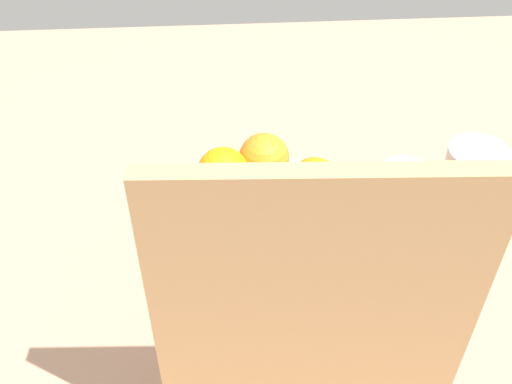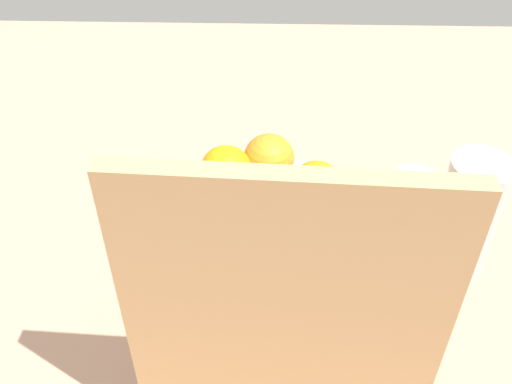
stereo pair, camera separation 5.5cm
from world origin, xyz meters
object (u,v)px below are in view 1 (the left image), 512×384
object	(u,v)px
banana_bunch	(253,207)
fruit_bowl	(256,226)
orange_center	(215,207)
orange_top_stack	(315,184)
jar_lid	(405,174)
orange_front_right	(223,173)
thermos_tumbler	(465,202)
orange_front_left	(264,158)
cutting_board	(313,327)
orange_back_right	(285,214)
orange_back_left	(249,234)

from	to	relation	value
banana_bunch	fruit_bowl	bearing A→B (deg)	-99.84
orange_center	orange_top_stack	world-z (taller)	same
orange_center	jar_lid	distance (cm)	34.19
orange_front_right	banana_bunch	world-z (taller)	banana_bunch
fruit_bowl	thermos_tumbler	world-z (taller)	thermos_tumbler
orange_front_left	banana_bunch	bearing A→B (deg)	78.36
cutting_board	orange_top_stack	bearing A→B (deg)	-96.55
orange_top_stack	jar_lid	xyz separation A→B (cm)	(-16.52, -10.38, -7.73)
orange_top_stack	jar_lid	size ratio (longest dim) A/B	0.97
orange_front_right	orange_back_right	size ratio (longest dim) A/B	1.00
fruit_bowl	orange_center	bearing A→B (deg)	22.39
orange_front_right	orange_back_left	size ratio (longest dim) A/B	1.00
banana_bunch	orange_back_right	bearing A→B (deg)	167.06
orange_back_right	orange_top_stack	world-z (taller)	same
orange_top_stack	orange_back_left	bearing A→B (deg)	43.56
orange_top_stack	thermos_tumbler	size ratio (longest dim) A/B	0.43
orange_front_left	fruit_bowl	bearing A→B (deg)	77.60
orange_front_left	jar_lid	distance (cm)	24.63
orange_top_stack	thermos_tumbler	distance (cm)	19.90
orange_front_right	orange_back_right	distance (cm)	11.69
fruit_bowl	orange_front_right	size ratio (longest dim) A/B	3.70
orange_center	orange_back_right	size ratio (longest dim) A/B	1.00
cutting_board	jar_lid	xyz separation A→B (cm)	(-21.49, -40.46, -17.19)
orange_back_left	orange_top_stack	xyz separation A→B (cm)	(-9.51, -9.04, 0.00)
fruit_bowl	orange_front_right	bearing A→B (deg)	-47.41
orange_front_right	orange_center	world-z (taller)	same
fruit_bowl	banana_bunch	xyz separation A→B (cm)	(0.55, 3.18, 6.63)
orange_center	jar_lid	bearing A→B (deg)	-154.83
fruit_bowl	banana_bunch	distance (cm)	7.37
thermos_tumbler	jar_lid	bearing A→B (deg)	-79.72
orange_center	cutting_board	xyz separation A→B (cm)	(-8.65, 26.29, 9.47)
orange_front_left	cutting_board	xyz separation A→B (cm)	(-1.49, 36.11, 9.47)
orange_back_right	jar_lid	distance (cm)	27.67
cutting_board	orange_back_right	bearing A→B (deg)	-87.82
orange_front_left	orange_center	world-z (taller)	same
cutting_board	jar_lid	bearing A→B (deg)	-115.14
orange_front_right	thermos_tumbler	size ratio (longest dim) A/B	0.43
fruit_bowl	banana_bunch	size ratio (longest dim) A/B	1.47
banana_bunch	orange_front_left	bearing A→B (deg)	-101.64
cutting_board	orange_front_right	bearing A→B (deg)	-74.53
thermos_tumbler	cutting_board	bearing A→B (deg)	46.06
banana_bunch	orange_top_stack	bearing A→B (deg)	-151.51
banana_bunch	cutting_board	bearing A→B (deg)	98.30
orange_back_right	cutting_board	bearing A→B (deg)	89.35
orange_center	fruit_bowl	bearing A→B (deg)	-157.61
orange_center	banana_bunch	bearing A→B (deg)	169.47
fruit_bowl	thermos_tumbler	distance (cm)	28.28
orange_front_left	orange_top_stack	xyz separation A→B (cm)	(-6.46, 6.03, 0.00)
orange_front_right	thermos_tumbler	bearing A→B (deg)	165.75
orange_center	orange_top_stack	size ratio (longest dim) A/B	1.00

